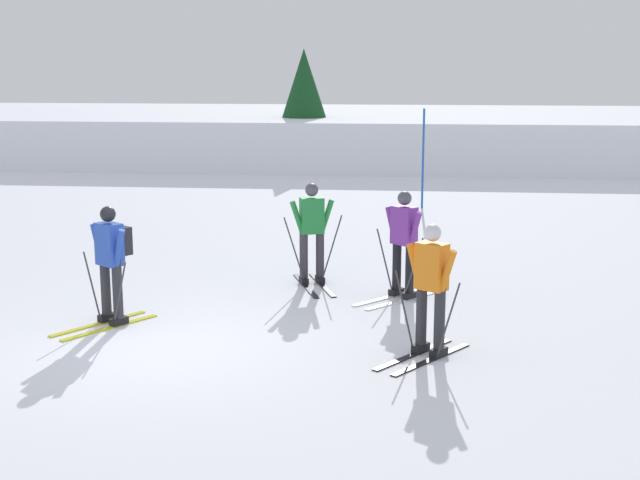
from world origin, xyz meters
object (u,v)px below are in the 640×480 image
skier_green (312,231)px  skier_purple (403,241)px  skier_blue (111,259)px  skier_orange (431,286)px  conifer_far_left (304,96)px  trail_marker_pole (423,159)px

skier_green → skier_purple: 1.69m
skier_blue → skier_orange: (4.46, -0.95, -0.04)m
skier_purple → conifer_far_left: bearing=101.5°
skier_purple → trail_marker_pole: bearing=86.9°
skier_green → trail_marker_pole: trail_marker_pole is taller
skier_green → skier_purple: size_ratio=1.00×
skier_blue → conifer_far_left: (0.59, 19.04, 1.44)m
trail_marker_pole → skier_purple: bearing=-93.1°
skier_blue → conifer_far_left: size_ratio=0.43×
skier_green → skier_purple: same height
skier_orange → conifer_far_left: 20.41m
skier_blue → skier_green: bearing=44.2°
skier_blue → skier_orange: bearing=-12.0°
skier_green → conifer_far_left: 16.71m
skier_blue → trail_marker_pole: bearing=66.2°
skier_green → conifer_far_left: size_ratio=0.43×
skier_green → conifer_far_left: (-2.00, 16.52, 1.48)m
skier_orange → conifer_far_left: conifer_far_left is taller
skier_blue → trail_marker_pole: 11.31m
trail_marker_pole → conifer_far_left: size_ratio=0.62×
skier_blue → conifer_far_left: conifer_far_left is taller
conifer_far_left → skier_blue: bearing=-91.8°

